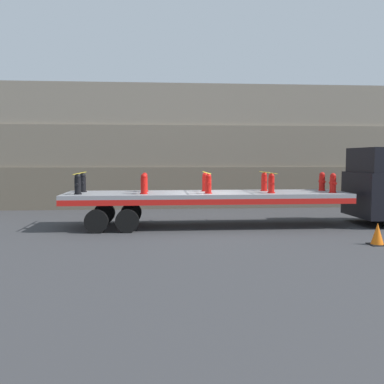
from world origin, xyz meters
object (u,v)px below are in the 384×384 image
fire_hydrant_red_far_1 (145,182)px  fire_hydrant_red_near_4 (333,183)px  fire_hydrant_red_near_3 (271,184)px  fire_hydrant_red_far_3 (264,182)px  flatbed_trailer (192,198)px  fire_hydrant_red_far_4 (322,182)px  traffic_cone (377,234)px  fire_hydrant_red_near_2 (208,184)px  fire_hydrant_black_far_0 (83,183)px  fire_hydrant_red_near_1 (144,184)px  fire_hydrant_black_near_0 (78,184)px  fire_hydrant_red_far_2 (205,182)px

fire_hydrant_red_far_1 → fire_hydrant_red_near_4: same height
fire_hydrant_red_near_3 → fire_hydrant_red_far_3: 1.06m
flatbed_trailer → fire_hydrant_red_far_4: 5.30m
flatbed_trailer → traffic_cone: flatbed_trailer is taller
fire_hydrant_red_near_2 → traffic_cone: 5.90m
fire_hydrant_black_far_0 → fire_hydrant_red_near_4: (9.36, -1.06, 0.00)m
fire_hydrant_red_far_3 → traffic_cone: bearing=-61.5°
flatbed_trailer → fire_hydrant_red_far_4: size_ratio=14.40×
flatbed_trailer → fire_hydrant_red_near_1: bearing=-163.3°
fire_hydrant_red_near_1 → fire_hydrant_red_far_3: bearing=12.8°
fire_hydrant_red_far_1 → fire_hydrant_black_near_0: bearing=-155.5°
flatbed_trailer → fire_hydrant_red_far_2: 0.96m
fire_hydrant_red_far_1 → fire_hydrant_red_near_1: bearing=-90.0°
fire_hydrant_red_near_4 → fire_hydrant_red_far_4: 1.06m
fire_hydrant_black_near_0 → flatbed_trailer: bearing=7.4°
fire_hydrant_red_far_1 → fire_hydrant_red_near_4: bearing=-8.6°
fire_hydrant_red_far_4 → traffic_cone: size_ratio=1.11×
fire_hydrant_red_near_1 → fire_hydrant_red_near_3: (4.68, 0.00, 0.00)m
fire_hydrant_black_near_0 → fire_hydrant_red_far_1: bearing=24.5°
fire_hydrant_red_far_1 → fire_hydrant_red_near_3: 4.80m
fire_hydrant_red_near_2 → fire_hydrant_red_far_3: 2.57m
fire_hydrant_red_near_1 → fire_hydrant_red_near_3: 4.68m
fire_hydrant_red_near_3 → fire_hydrant_red_near_2: bearing=180.0°
flatbed_trailer → fire_hydrant_black_near_0: 4.19m
fire_hydrant_red_near_2 → fire_hydrant_red_far_2: bearing=90.0°
fire_hydrant_red_far_3 → fire_hydrant_red_far_1: bearing=180.0°
fire_hydrant_red_near_4 → fire_hydrant_red_far_2: bearing=167.2°
fire_hydrant_red_far_1 → traffic_cone: fire_hydrant_red_far_1 is taller
fire_hydrant_red_near_3 → fire_hydrant_red_near_4: (2.34, 0.00, 0.00)m
fire_hydrant_red_far_1 → fire_hydrant_red_far_4: bearing=0.0°
fire_hydrant_red_near_1 → flatbed_trailer: bearing=16.7°
fire_hydrant_black_near_0 → fire_hydrant_red_near_2: 4.68m
fire_hydrant_red_near_1 → fire_hydrant_red_near_4: size_ratio=1.00×
traffic_cone → fire_hydrant_red_near_4: bearing=90.4°
fire_hydrant_black_near_0 → fire_hydrant_red_near_4: size_ratio=1.00×
flatbed_trailer → fire_hydrant_red_far_1: (-1.78, 0.53, 0.57)m
fire_hydrant_red_near_2 → fire_hydrant_red_near_3: 2.34m
fire_hydrant_red_far_2 → fire_hydrant_red_near_3: bearing=-24.5°
flatbed_trailer → fire_hydrant_black_near_0: size_ratio=14.40×
fire_hydrant_red_near_1 → fire_hydrant_red_far_4: 7.10m
fire_hydrant_black_near_0 → fire_hydrant_red_far_2: same height
traffic_cone → fire_hydrant_red_near_3: bearing=125.6°
fire_hydrant_black_near_0 → fire_hydrant_red_far_1: 2.57m
fire_hydrant_black_far_0 → fire_hydrant_red_near_1: 2.57m
fire_hydrant_black_near_0 → fire_hydrant_black_far_0: bearing=90.0°
fire_hydrant_red_far_2 → fire_hydrant_red_near_4: 4.80m
fire_hydrant_red_near_1 → fire_hydrant_red_far_4: bearing=8.6°
fire_hydrant_black_far_0 → fire_hydrant_red_near_2: (4.68, -1.06, 0.00)m
fire_hydrant_black_far_0 → fire_hydrant_red_near_3: (7.02, -1.06, 0.00)m
fire_hydrant_black_near_0 → traffic_cone: bearing=-19.4°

